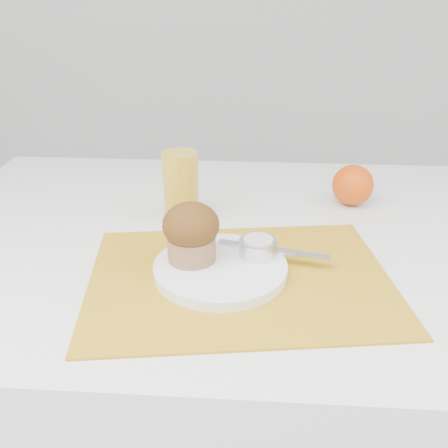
# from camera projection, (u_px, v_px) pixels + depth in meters

# --- Properties ---
(table) EXTENTS (1.20, 0.80, 0.75)m
(table) POSITION_uv_depth(u_px,v_px,m) (237.00, 389.00, 1.07)
(table) COLOR white
(table) RESTS_ON ground
(placemat) EXTENTS (0.50, 0.40, 0.00)m
(placemat) POSITION_uv_depth(u_px,v_px,m) (240.00, 278.00, 0.76)
(placemat) COLOR gold
(placemat) RESTS_ON table
(plate) EXTENTS (0.26, 0.26, 0.02)m
(plate) POSITION_uv_depth(u_px,v_px,m) (220.00, 269.00, 0.77)
(plate) COLOR white
(plate) RESTS_ON placemat
(ramekin) EXTENTS (0.07, 0.07, 0.03)m
(ramekin) POSITION_uv_depth(u_px,v_px,m) (258.00, 248.00, 0.78)
(ramekin) COLOR silver
(ramekin) RESTS_ON plate
(cream) EXTENTS (0.05, 0.05, 0.01)m
(cream) POSITION_uv_depth(u_px,v_px,m) (258.00, 240.00, 0.78)
(cream) COLOR silver
(cream) RESTS_ON ramekin
(raspberry_near) EXTENTS (0.02, 0.02, 0.02)m
(raspberry_near) POSITION_uv_depth(u_px,v_px,m) (245.00, 249.00, 0.79)
(raspberry_near) COLOR #550210
(raspberry_near) RESTS_ON plate
(raspberry_far) EXTENTS (0.02, 0.02, 0.02)m
(raspberry_far) POSITION_uv_depth(u_px,v_px,m) (251.00, 249.00, 0.79)
(raspberry_far) COLOR #620209
(raspberry_far) RESTS_ON plate
(butter_knife) EXTENTS (0.18, 0.06, 0.00)m
(butter_knife) POSITION_uv_depth(u_px,v_px,m) (273.00, 250.00, 0.80)
(butter_knife) COLOR silver
(butter_knife) RESTS_ON plate
(orange) EXTENTS (0.08, 0.08, 0.08)m
(orange) POSITION_uv_depth(u_px,v_px,m) (353.00, 185.00, 1.00)
(orange) COLOR #E74D08
(orange) RESTS_ON table
(juice_glass) EXTENTS (0.07, 0.07, 0.13)m
(juice_glass) POSITION_uv_depth(u_px,v_px,m) (181.00, 187.00, 0.93)
(juice_glass) COLOR gold
(juice_glass) RESTS_ON table
(muffin) EXTENTS (0.10, 0.10, 0.09)m
(muffin) POSITION_uv_depth(u_px,v_px,m) (191.00, 232.00, 0.76)
(muffin) COLOR #9E714C
(muffin) RESTS_ON plate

